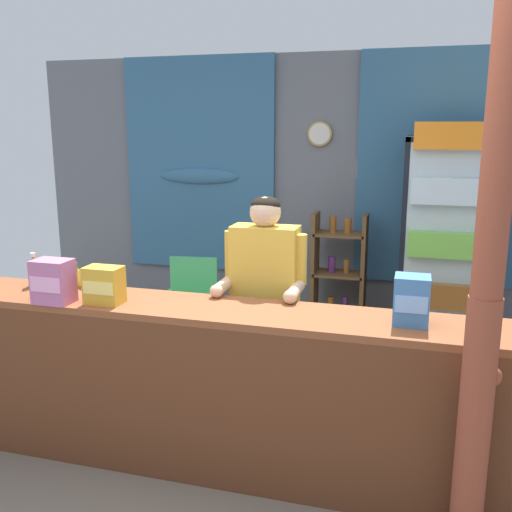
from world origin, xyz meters
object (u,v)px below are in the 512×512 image
object	(u,v)px
plastic_lawn_chair	(191,302)
soda_bottle_orange_soda	(34,272)
stall_counter	(218,380)
shopkeeper	(265,288)
timber_post	(485,309)
snack_box_biscuit	(412,300)
snack_box_wafer	(53,281)
banana_bunch	(76,278)
snack_box_choco_powder	(104,285)
drink_fridge	(451,235)
bottle_shelf_rack	(339,277)

from	to	relation	value
plastic_lawn_chair	soda_bottle_orange_soda	distance (m)	1.58
stall_counter	shopkeeper	distance (m)	0.69
timber_post	snack_box_biscuit	distance (m)	0.49
timber_post	snack_box_wafer	xyz separation A→B (m)	(-2.27, 0.20, -0.10)
snack_box_wafer	snack_box_biscuit	xyz separation A→B (m)	(1.97, 0.17, 0.00)
plastic_lawn_chair	banana_bunch	xyz separation A→B (m)	(-0.21, -1.33, 0.54)
soda_bottle_orange_soda	snack_box_wafer	bearing A→B (deg)	-39.22
timber_post	soda_bottle_orange_soda	world-z (taller)	timber_post
plastic_lawn_chair	shopkeeper	bearing A→B (deg)	-48.27
timber_post	banana_bunch	world-z (taller)	timber_post
snack_box_choco_powder	snack_box_biscuit	distance (m)	1.69
drink_fridge	banana_bunch	world-z (taller)	drink_fridge
stall_counter	timber_post	bearing A→B (deg)	-11.20
timber_post	stall_counter	bearing A→B (deg)	168.80
bottle_shelf_rack	banana_bunch	xyz separation A→B (m)	(-1.39, -1.97, 0.40)
bottle_shelf_rack	plastic_lawn_chair	bearing A→B (deg)	-151.74
drink_fridge	soda_bottle_orange_soda	bearing A→B (deg)	-144.07
snack_box_choco_powder	soda_bottle_orange_soda	bearing A→B (deg)	162.10
drink_fridge	snack_box_biscuit	xyz separation A→B (m)	(-0.28, -1.96, 0.00)
shopkeeper	snack_box_wafer	size ratio (longest dim) A/B	6.19
timber_post	soda_bottle_orange_soda	size ratio (longest dim) A/B	11.65
stall_counter	snack_box_wafer	bearing A→B (deg)	-176.60
drink_fridge	snack_box_wafer	xyz separation A→B (m)	(-2.25, -2.13, 0.00)
shopkeeper	plastic_lawn_chair	bearing A→B (deg)	131.73
soda_bottle_orange_soda	snack_box_choco_powder	world-z (taller)	soda_bottle_orange_soda
plastic_lawn_chair	snack_box_choco_powder	xyz separation A→B (m)	(0.14, -1.59, 0.59)
bottle_shelf_rack	snack_box_choco_powder	size ratio (longest dim) A/B	5.74
banana_bunch	timber_post	bearing A→B (deg)	-12.78
stall_counter	soda_bottle_orange_soda	size ratio (longest dim) A/B	17.99
bottle_shelf_rack	plastic_lawn_chair	world-z (taller)	bottle_shelf_rack
drink_fridge	soda_bottle_orange_soda	size ratio (longest dim) A/B	9.28
drink_fridge	plastic_lawn_chair	xyz separation A→B (m)	(-2.10, -0.47, -0.61)
plastic_lawn_chair	stall_counter	bearing A→B (deg)	-62.96
shopkeeper	soda_bottle_orange_soda	bearing A→B (deg)	-166.12
stall_counter	shopkeeper	bearing A→B (deg)	78.18
stall_counter	snack_box_wafer	size ratio (longest dim) A/B	15.46
banana_bunch	plastic_lawn_chair	bearing A→B (deg)	80.85
bottle_shelf_rack	banana_bunch	distance (m)	2.44
plastic_lawn_chair	soda_bottle_orange_soda	bearing A→B (deg)	-108.61
plastic_lawn_chair	banana_bunch	bearing A→B (deg)	-99.15
soda_bottle_orange_soda	banana_bunch	world-z (taller)	soda_bottle_orange_soda
timber_post	snack_box_biscuit	xyz separation A→B (m)	(-0.30, 0.38, -0.10)
stall_counter	soda_bottle_orange_soda	distance (m)	1.39
plastic_lawn_chair	snack_box_choco_powder	size ratio (longest dim) A/B	4.05
shopkeeper	snack_box_biscuit	distance (m)	1.00
snack_box_choco_powder	plastic_lawn_chair	bearing A→B (deg)	94.95
timber_post	shopkeeper	world-z (taller)	timber_post
soda_bottle_orange_soda	snack_box_wafer	size ratio (longest dim) A/B	0.86
plastic_lawn_chair	snack_box_wafer	bearing A→B (deg)	-94.98
shopkeeper	snack_box_choco_powder	distance (m)	0.97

